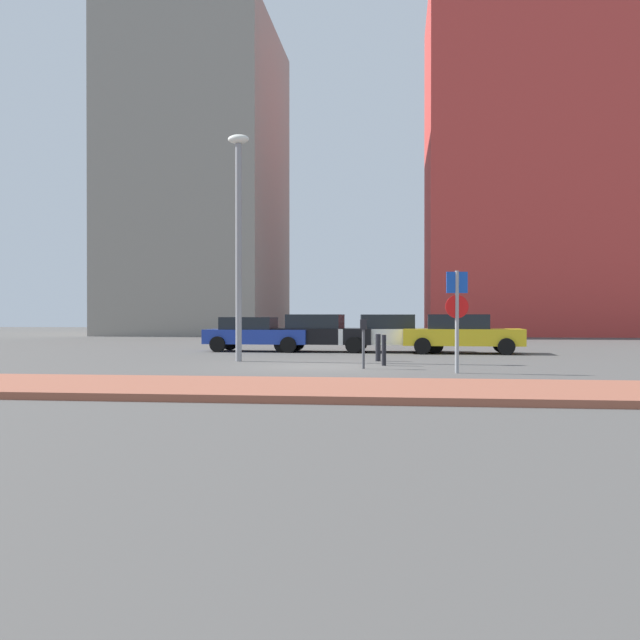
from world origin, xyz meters
TOP-DOWN VIEW (x-y plane):
  - ground_plane at (0.00, 0.00)m, footprint 120.00×120.00m
  - sidewalk_brick at (0.00, -6.58)m, footprint 40.00×3.53m
  - parked_car_blue at (-3.61, 7.92)m, footprint 4.38×2.06m
  - parked_car_black at (-0.94, 7.95)m, footprint 4.36×2.16m
  - parked_car_white at (2.00, 8.09)m, footprint 4.64×2.33m
  - parked_car_yellow at (4.71, 7.42)m, footprint 4.64×2.20m
  - parking_sign_post at (3.77, -1.80)m, footprint 0.60×0.12m
  - parking_meter at (1.29, -0.65)m, footprint 0.18×0.14m
  - street_lamp at (-2.90, 1.97)m, footprint 0.70×0.36m
  - traffic_bollard_near at (1.61, 2.53)m, footprint 0.17×0.17m
  - traffic_bollard_mid at (1.84, 0.61)m, footprint 0.13×0.13m
  - building_colorful_midrise at (13.34, 33.32)m, footprint 17.85×12.20m
  - building_under_construction at (-13.48, 33.23)m, footprint 11.99×14.74m

SIDE VIEW (x-z plane):
  - ground_plane at x=0.00m, z-range 0.00..0.00m
  - sidewalk_brick at x=0.00m, z-range 0.00..0.14m
  - traffic_bollard_near at x=1.61m, z-range 0.00..0.88m
  - traffic_bollard_mid at x=1.84m, z-range 0.00..0.92m
  - parked_car_blue at x=-3.61m, z-range 0.04..1.45m
  - parked_car_white at x=2.00m, z-range 0.02..1.54m
  - parked_car_black at x=-0.94m, z-range 0.03..1.56m
  - parked_car_yellow at x=4.71m, z-range 0.03..1.56m
  - parking_meter at x=1.29m, z-range 0.21..1.59m
  - parking_sign_post at x=3.77m, z-range 0.34..2.99m
  - street_lamp at x=-2.90m, z-range 0.63..7.98m
  - building_under_construction at x=-13.48m, z-range 0.00..24.14m
  - building_colorful_midrise at x=13.34m, z-range 0.00..25.28m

